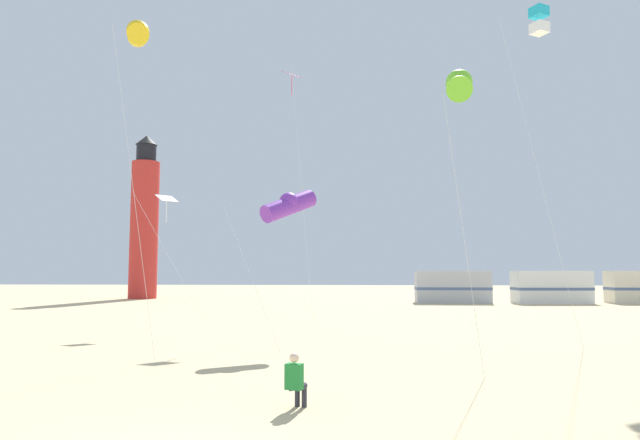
% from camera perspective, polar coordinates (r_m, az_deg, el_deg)
% --- Properties ---
extents(kite_flyer_standing, '(0.45, 0.56, 1.16)m').
position_cam_1_polar(kite_flyer_standing, '(11.90, -2.51, -16.06)').
color(kite_flyer_standing, '#238438').
rests_on(kite_flyer_standing, ground).
extents(kite_tube_lime, '(1.14, 2.58, 8.82)m').
position_cam_1_polar(kite_tube_lime, '(16.83, 14.14, 13.19)').
color(kite_tube_lime, silver).
rests_on(kite_tube_lime, ground).
extents(kite_diamond_rainbow, '(1.81, 1.81, 14.01)m').
position_cam_1_polar(kite_diamond_rainbow, '(31.82, -2.82, 13.52)').
color(kite_diamond_rainbow, silver).
rests_on(kite_diamond_rainbow, ground).
extents(kite_tube_gold, '(1.88, 2.57, 11.61)m').
position_cam_1_polar(kite_tube_gold, '(20.95, -18.26, 17.67)').
color(kite_tube_gold, silver).
rests_on(kite_tube_gold, ground).
extents(kite_tube_violet, '(3.66, 3.72, 6.09)m').
position_cam_1_polar(kite_tube_violet, '(21.55, -3.23, 1.56)').
color(kite_tube_violet, silver).
rests_on(kite_tube_violet, ground).
extents(kite_diamond_white, '(3.24, 3.13, 6.66)m').
position_cam_1_polar(kite_diamond_white, '(28.69, -15.48, 1.71)').
color(kite_diamond_white, silver).
rests_on(kite_diamond_white, ground).
extents(kite_box_cyan, '(2.35, 2.21, 13.83)m').
position_cam_1_polar(kite_box_cyan, '(26.18, 21.64, 18.50)').
color(kite_box_cyan, silver).
rests_on(kite_box_cyan, ground).
extents(lighthouse_distant, '(2.80, 2.80, 16.80)m').
position_cam_1_polar(lighthouse_distant, '(59.42, -17.64, -0.14)').
color(lighthouse_distant, red).
rests_on(lighthouse_distant, ground).
extents(rv_van_silver, '(6.45, 2.36, 2.80)m').
position_cam_1_polar(rv_van_silver, '(50.44, 13.48, -6.72)').
color(rv_van_silver, '#B7BABF').
rests_on(rv_van_silver, ground).
extents(rv_van_white, '(6.61, 2.86, 2.80)m').
position_cam_1_polar(rv_van_white, '(52.30, 22.72, -6.40)').
color(rv_van_white, white).
rests_on(rv_van_white, ground).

